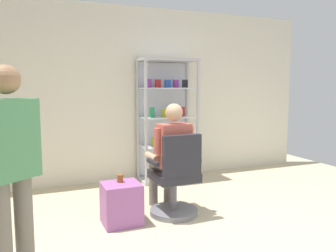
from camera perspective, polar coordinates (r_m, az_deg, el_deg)
The scene contains 7 objects.
back_wall at distance 5.52m, azimuth -5.09°, elevation 5.21°, with size 6.00×0.10×2.70m, color silver.
display_cabinet_main at distance 5.45m, azimuth -0.29°, elevation 1.18°, with size 0.90×0.45×1.90m.
office_chair at distance 3.98m, azimuth 1.31°, elevation -9.29°, with size 0.57×0.56×0.96m.
seated_shopkeeper at distance 4.05m, azimuth 0.34°, elevation -4.37°, with size 0.49×0.57×1.29m.
storage_crate at distance 3.85m, azimuth -7.71°, elevation -12.58°, with size 0.40×0.37×0.45m, color #9E599E.
tea_glass at distance 3.82m, azimuth -7.92°, elevation -8.56°, with size 0.07×0.07×0.08m, color brown.
standing_customer at distance 2.63m, azimuth -24.64°, elevation -6.10°, with size 0.43×0.40×1.63m.
Camera 1 is at (-1.63, -2.27, 1.49)m, focal length 36.92 mm.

